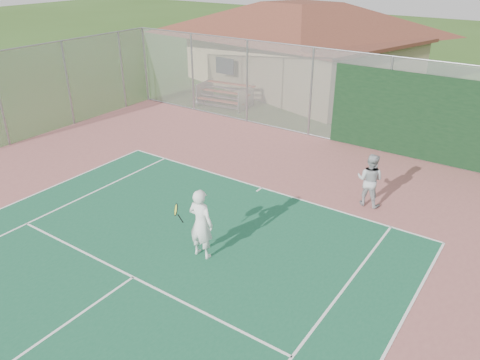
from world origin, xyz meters
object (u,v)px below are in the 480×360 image
at_px(bleachers, 224,94).
at_px(player_grey_back, 370,180).
at_px(clubhouse, 300,37).
at_px(player_white_front, 201,224).

relative_size(bleachers, player_grey_back, 1.72).
relative_size(clubhouse, player_grey_back, 8.79).
bearing_deg(clubhouse, player_grey_back, -36.37).
bearing_deg(bleachers, clubhouse, 70.37).
bearing_deg(player_grey_back, bleachers, -33.15).
height_order(clubhouse, bleachers, clubhouse).
bearing_deg(player_white_front, player_grey_back, -118.44).
distance_m(player_white_front, player_grey_back, 5.32).
relative_size(player_white_front, player_grey_back, 1.13).
distance_m(clubhouse, bleachers, 5.82).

